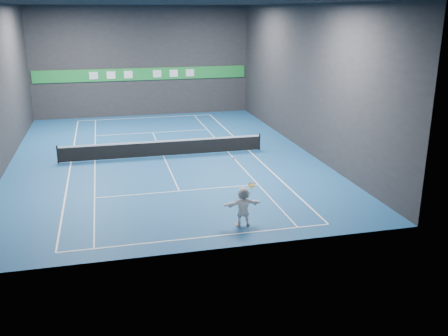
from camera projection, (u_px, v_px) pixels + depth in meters
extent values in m
plane|color=navy|center=(163.00, 156.00, 30.78)|extent=(26.00, 26.00, 0.00)
plane|color=black|center=(158.00, 3.00, 28.06)|extent=(26.00, 26.00, 0.00)
cube|color=#252527|center=(142.00, 62.00, 41.46)|extent=(18.00, 0.10, 9.00)
cube|color=#252527|center=(205.00, 134.00, 17.38)|extent=(18.00, 0.10, 9.00)
cube|color=#252527|center=(303.00, 78.00, 31.45)|extent=(0.10, 26.00, 9.00)
cube|color=white|center=(201.00, 237.00, 19.77)|extent=(10.98, 0.08, 0.01)
cube|color=white|center=(146.00, 118.00, 41.79)|extent=(10.98, 0.08, 0.01)
cube|color=white|center=(71.00, 162.00, 29.54)|extent=(0.08, 23.78, 0.01)
cube|color=white|center=(249.00, 150.00, 32.02)|extent=(0.08, 23.78, 0.01)
cube|color=white|center=(95.00, 161.00, 29.85)|extent=(0.06, 23.78, 0.01)
cube|color=white|center=(228.00, 152.00, 31.71)|extent=(0.06, 23.78, 0.01)
cube|color=white|center=(179.00, 191.00, 24.85)|extent=(8.23, 0.06, 0.01)
cube|color=white|center=(153.00, 133.00, 36.71)|extent=(8.23, 0.06, 0.01)
cube|color=white|center=(163.00, 156.00, 30.78)|extent=(0.06, 12.80, 0.01)
imported|color=white|center=(243.00, 207.00, 20.64)|extent=(1.58, 0.52, 1.70)
sphere|color=#DAED27|center=(234.00, 159.00, 19.86)|extent=(0.07, 0.07, 0.07)
cylinder|color=black|center=(58.00, 154.00, 29.22)|extent=(0.10, 0.10, 1.07)
cylinder|color=black|center=(259.00, 142.00, 32.02)|extent=(0.10, 0.10, 1.07)
cube|color=black|center=(163.00, 149.00, 30.64)|extent=(12.40, 0.03, 0.86)
cube|color=white|center=(163.00, 141.00, 30.49)|extent=(12.40, 0.04, 0.10)
cube|color=#1C8335|center=(143.00, 74.00, 41.71)|extent=(17.64, 0.06, 1.00)
cube|color=silver|center=(94.00, 76.00, 40.75)|extent=(0.70, 0.04, 0.60)
cube|color=white|center=(111.00, 75.00, 41.07)|extent=(0.70, 0.04, 0.60)
cube|color=white|center=(128.00, 75.00, 41.38)|extent=(0.70, 0.04, 0.60)
cube|color=white|center=(157.00, 74.00, 41.92)|extent=(0.70, 0.04, 0.60)
cube|color=white|center=(174.00, 73.00, 42.24)|extent=(0.70, 0.04, 0.60)
cube|color=silver|center=(190.00, 73.00, 42.55)|extent=(0.70, 0.04, 0.60)
torus|color=red|center=(252.00, 185.00, 20.49)|extent=(0.42, 0.41, 0.13)
cylinder|color=#C5D94C|center=(251.00, 186.00, 20.50)|extent=(0.35, 0.33, 0.18)
cylinder|color=red|center=(252.00, 188.00, 20.54)|extent=(0.04, 0.15, 0.16)
cylinder|color=yellow|center=(249.00, 194.00, 20.56)|extent=(0.07, 0.19, 0.24)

